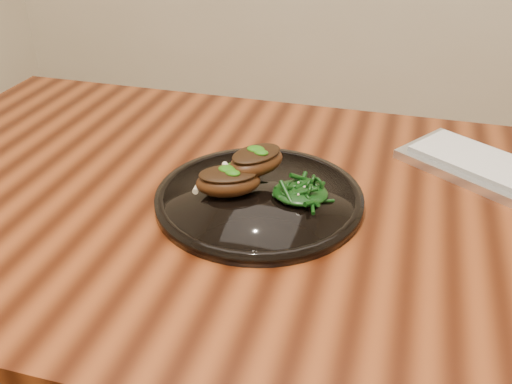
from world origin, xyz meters
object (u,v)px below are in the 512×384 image
lamb_chop_front (228,181)px  desk (332,254)px  plate (259,198)px  greens_heap (300,189)px

lamb_chop_front → desk: bearing=8.6°
desk → plate: size_ratio=5.05×
greens_heap → plate: bearing=-174.8°
desk → lamb_chop_front: (-0.16, -0.02, 0.12)m
lamb_chop_front → greens_heap: bearing=8.9°
plate → greens_heap: bearing=5.2°
plate → lamb_chop_front: (-0.05, -0.01, 0.03)m
desk → plate: 0.15m
plate → greens_heap: greens_heap is taller
plate → greens_heap: 0.07m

